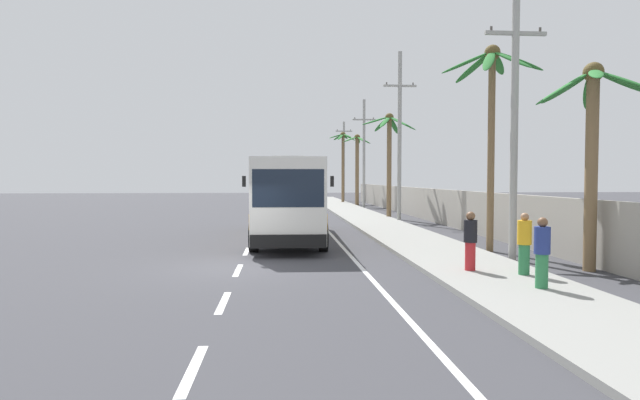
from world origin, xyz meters
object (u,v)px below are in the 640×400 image
Objects in this scene: palm_third at (343,154)px; palm_fourth at (357,159)px; utility_pole_far at (364,152)px; palm_nearest at (592,128)px; utility_pole_mid at (400,135)px; pedestrian_near_kerb at (470,240)px; utility_pole_nearest at (514,120)px; palm_farthest at (492,97)px; pedestrian_midwalk at (542,251)px; coach_bus_foreground at (289,195)px; motorcycle_beside_bus at (316,210)px; utility_pole_distant at (344,160)px; palm_second at (389,144)px; pedestrian_far_walk at (524,243)px.

palm_third is 5.88m from palm_fourth.
palm_third is (-0.76, 9.35, 0.27)m from utility_pole_far.
palm_nearest is 41.16m from palm_third.
pedestrian_near_kerb is at bearing -96.66° from utility_pole_mid.
utility_pole_nearest is 0.91× the size of utility_pole_far.
utility_pole_mid reaches higher than palm_farthest.
pedestrian_midwalk is 8.45m from palm_farthest.
utility_pole_far reaches higher than palm_nearest.
coach_bus_foreground is at bearing -104.68° from palm_fourth.
utility_pole_mid is (4.97, -1.63, 4.62)m from motorcycle_beside_bus.
coach_bus_foreground is 1.22× the size of utility_pole_far.
utility_pole_mid is at bearing -90.49° from utility_pole_distant.
coach_bus_foreground is 13.30m from palm_second.
utility_pole_mid reaches higher than pedestrian_far_walk.
palm_nearest is at bearing -88.30° from utility_pole_distant.
palm_second is 21.33m from palm_third.
palm_second is at bearing -91.22° from utility_pole_far.
pedestrian_far_walk is 7.09m from palm_farthest.
pedestrian_far_walk is 21.27m from palm_second.
pedestrian_near_kerb is 0.17× the size of utility_pole_far.
utility_pole_mid is (2.02, 17.30, 4.30)m from pedestrian_near_kerb.
utility_pole_mid is (0.85, 18.03, 4.30)m from pedestrian_far_walk.
palm_third reaches higher than palm_farthest.
utility_pole_distant is 5.56m from palm_third.
palm_nearest is at bearing -22.81° from pedestrian_far_walk.
pedestrian_near_kerb is (2.95, -18.93, 0.32)m from motorcycle_beside_bus.
utility_pole_distant is 1.24× the size of palm_farthest.
pedestrian_midwalk reaches higher than motorcycle_beside_bus.
palm_nearest reaches higher than motorcycle_beside_bus.
pedestrian_near_kerb is 0.99× the size of pedestrian_midwalk.
coach_bus_foreground is at bearing 134.09° from palm_nearest.
palm_fourth is (5.11, 16.76, 3.79)m from motorcycle_beside_bus.
motorcycle_beside_bus is 0.33× the size of palm_nearest.
utility_pole_mid is at bearing -18.19° from motorcycle_beside_bus.
palm_third is (4.44, 22.55, 4.58)m from motorcycle_beside_bus.
pedestrian_far_walk is at bearing -78.16° from motorcycle_beside_bus.
palm_farthest is at bearing -89.65° from utility_pole_far.
palm_nearest reaches higher than pedestrian_near_kerb.
coach_bus_foreground is 12.35m from palm_nearest.
motorcycle_beside_bus is 14.83m from utility_pole_far.
palm_fourth is (0.99, 36.43, 3.47)m from pedestrian_far_walk.
palm_nearest is (3.66, 0.39, 3.11)m from pedestrian_near_kerb.
palm_farthest is (0.17, -27.62, 0.61)m from utility_pole_far.
palm_second is (0.82, 20.89, 3.91)m from pedestrian_far_walk.
palm_nearest is at bearing -87.57° from palm_fourth.
palm_fourth is at bearing 73.04° from motorcycle_beside_bus.
utility_pole_far is 9.38m from palm_third.
pedestrian_near_kerb is at bearing 101.01° from pedestrian_far_walk.
palm_third is (0.70, 43.87, 4.26)m from pedestrian_midwalk.
palm_farthest is (0.10, 2.05, 1.06)m from utility_pole_nearest.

